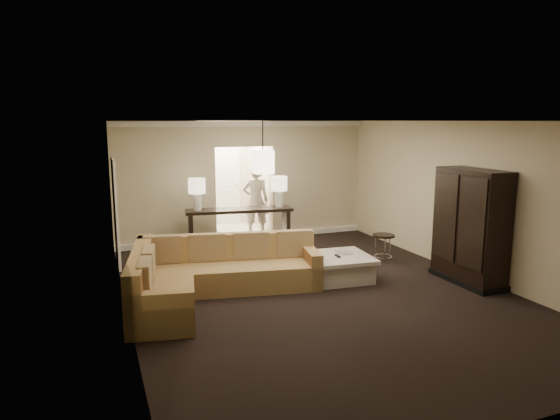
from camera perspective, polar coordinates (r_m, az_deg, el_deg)
name	(u,v)px	position (r m, az deg, el deg)	size (l,w,h in m)	color
ground	(317,292)	(8.41, 4.23, -9.34)	(8.00, 8.00, 0.00)	black
wall_back	(245,181)	(11.74, -4.04, 3.30)	(6.00, 0.04, 2.80)	beige
wall_front	(515,284)	(4.85, 25.23, -7.69)	(6.00, 0.04, 2.80)	beige
wall_left	(124,223)	(7.30, -17.45, -1.39)	(0.04, 8.00, 2.80)	beige
wall_right	(467,199)	(9.71, 20.58, 1.21)	(0.04, 8.00, 2.80)	beige
ceiling	(319,121)	(7.92, 4.50, 10.12)	(6.00, 8.00, 0.02)	white
crown_molding	(245,124)	(11.61, -4.05, 9.81)	(6.00, 0.10, 0.12)	white
baseboard	(246,237)	(11.93, -3.89, -3.12)	(6.00, 0.10, 0.12)	white
side_door	(116,213)	(10.11, -18.24, -0.32)	(0.05, 0.90, 2.10)	white
foyer	(230,179)	(13.04, -5.77, 3.53)	(1.44, 2.02, 2.80)	silver
sectional_sofa	(209,275)	(8.14, -8.13, -7.39)	(3.39, 2.54, 0.90)	brown
coffee_table	(339,267)	(9.04, 6.76, -6.48)	(1.17, 1.17, 0.46)	beige
console_table	(239,225)	(11.02, -4.67, -1.71)	(2.38, 0.85, 0.90)	black
armoire	(470,229)	(9.23, 20.91, -2.05)	(0.59, 1.39, 2.00)	black
drink_table	(383,242)	(10.26, 11.74, -3.61)	(0.44, 0.44, 0.55)	black
table_lamp_left	(197,189)	(10.79, -9.48, 2.36)	(0.36, 0.36, 0.69)	silver
table_lamp_right	(279,187)	(11.05, -0.10, 2.69)	(0.36, 0.36, 0.69)	silver
pendant_light	(263,162)	(10.46, -1.97, 5.52)	(0.38, 0.38, 1.09)	black
person	(256,197)	(12.20, -2.80, 1.52)	(0.70, 0.47, 1.93)	beige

